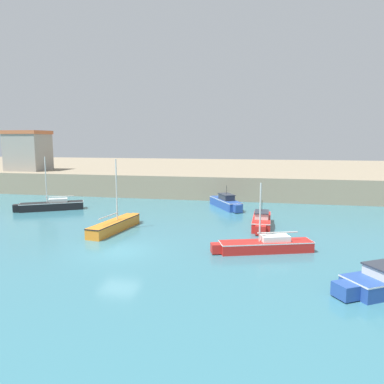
% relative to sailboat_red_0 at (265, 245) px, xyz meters
% --- Properties ---
extents(ground_plane, '(200.00, 200.00, 0.00)m').
position_rel_sailboat_red_0_xyz_m(ground_plane, '(-9.25, -1.85, -0.43)').
color(ground_plane, teal).
extents(quay_seawall, '(120.00, 40.00, 2.79)m').
position_rel_sailboat_red_0_xyz_m(quay_seawall, '(-9.25, 39.11, 0.96)').
color(quay_seawall, gray).
rests_on(quay_seawall, ground).
extents(sailboat_red_0, '(6.56, 3.20, 4.47)m').
position_rel_sailboat_red_0_xyz_m(sailboat_red_0, '(0.00, 0.00, 0.00)').
color(sailboat_red_0, red).
rests_on(sailboat_red_0, ground).
extents(motorboat_blue_1, '(4.04, 5.89, 2.40)m').
position_rel_sailboat_red_0_xyz_m(motorboat_blue_1, '(-4.23, 14.95, 0.15)').
color(motorboat_blue_1, '#284C9E').
rests_on(motorboat_blue_1, ground).
extents(sailboat_orange_2, '(2.01, 6.79, 5.65)m').
position_rel_sailboat_red_0_xyz_m(sailboat_orange_2, '(-11.67, 3.28, 0.04)').
color(sailboat_orange_2, orange).
rests_on(sailboat_orange_2, ground).
extents(sailboat_black_3, '(6.33, 4.27, 5.46)m').
position_rel_sailboat_red_0_xyz_m(sailboat_black_3, '(-21.54, 10.06, 0.06)').
color(sailboat_black_3, black).
rests_on(sailboat_black_3, ground).
extents(motorboat_red_5, '(1.45, 5.83, 2.24)m').
position_rel_sailboat_red_0_xyz_m(motorboat_red_5, '(-0.36, 6.87, 0.09)').
color(motorboat_red_5, red).
rests_on(motorboat_red_5, ground).
extents(harbor_shed_near_wharf, '(5.31, 4.57, 5.59)m').
position_rel_sailboat_red_0_xyz_m(harbor_shed_near_wharf, '(-33.25, 23.43, 5.17)').
color(harbor_shed_near_wharf, gray).
rests_on(harbor_shed_near_wharf, quay_seawall).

